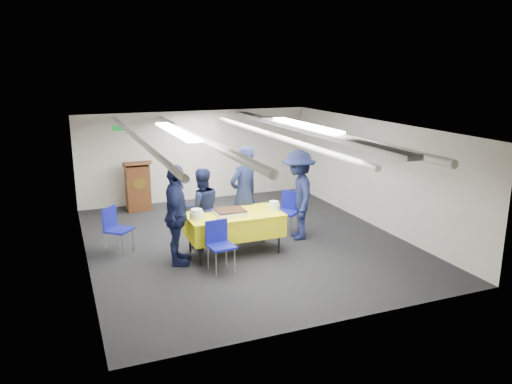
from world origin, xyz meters
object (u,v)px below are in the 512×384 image
at_px(sailor_a, 244,194).
at_px(sailor_d, 298,195).
at_px(podium, 138,185).
at_px(chair_right, 289,208).
at_px(sheet_cake, 230,212).
at_px(sailor_b, 202,208).
at_px(sailor_c, 176,215).
at_px(serving_table, 234,224).
at_px(chair_left, 115,225).
at_px(chair_near, 219,240).

height_order(sailor_a, sailor_d, sailor_a).
relative_size(podium, chair_right, 1.44).
xyz_separation_m(sheet_cake, sailor_d, (1.55, 0.34, 0.09)).
relative_size(sailor_b, sailor_c, 0.87).
bearing_deg(podium, serving_table, -71.33).
distance_m(sailor_a, sailor_c, 1.70).
xyz_separation_m(sailor_c, sailor_d, (2.57, 0.43, 0.01)).
bearing_deg(sailor_c, chair_left, 63.38).
bearing_deg(podium, sheet_cake, -72.73).
xyz_separation_m(podium, chair_near, (0.70, -4.21, -0.08)).
distance_m(chair_near, sailor_b, 1.19).
xyz_separation_m(chair_left, sailor_a, (2.48, -0.24, 0.42)).
relative_size(sailor_c, sailor_d, 0.99).
xyz_separation_m(sailor_b, sailor_c, (-0.63, -0.64, 0.12)).
distance_m(chair_right, sailor_c, 2.72).
distance_m(chair_near, sailor_d, 2.22).
xyz_separation_m(serving_table, sailor_a, (0.43, 0.60, 0.40)).
xyz_separation_m(sheet_cake, sailor_b, (-0.39, 0.55, -0.04)).
bearing_deg(chair_right, chair_left, 177.69).
distance_m(sheet_cake, chair_near, 0.80).
distance_m(serving_table, chair_left, 2.22).
bearing_deg(chair_near, podium, 99.40).
height_order(chair_left, sailor_c, sailor_c).
bearing_deg(sailor_a, chair_right, 161.78).
bearing_deg(sailor_d, podium, -125.37).
height_order(serving_table, sailor_b, sailor_b).
relative_size(sheet_cake, sailor_a, 0.29).
bearing_deg(sheet_cake, sailor_d, 12.28).
relative_size(serving_table, sailor_d, 0.97).
bearing_deg(chair_left, chair_near, -44.02).
height_order(chair_right, chair_left, same).
relative_size(podium, chair_left, 1.44).
relative_size(chair_right, sailor_c, 0.49).
xyz_separation_m(sheet_cake, sailor_a, (0.51, 0.64, 0.14)).
bearing_deg(chair_right, chair_near, -145.28).
xyz_separation_m(podium, sailor_a, (1.63, -2.95, 0.34)).
xyz_separation_m(podium, sailor_b, (0.73, -3.05, 0.17)).
relative_size(chair_near, sailor_b, 0.56).
bearing_deg(chair_right, serving_table, -154.27).
bearing_deg(chair_left, sheet_cake, -24.17).
xyz_separation_m(serving_table, sailor_b, (-0.47, 0.51, 0.22)).
relative_size(serving_table, sailor_c, 0.98).
relative_size(serving_table, sailor_a, 0.92).
bearing_deg(chair_left, podium, 72.46).
bearing_deg(serving_table, sailor_a, 54.84).
distance_m(podium, chair_right, 3.90).
relative_size(sheet_cake, chair_near, 0.64).
xyz_separation_m(chair_near, sailor_d, (1.97, 0.95, 0.37)).
distance_m(serving_table, sailor_b, 0.73).
relative_size(chair_left, sailor_c, 0.49).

